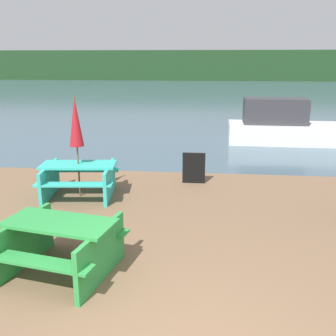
{
  "coord_description": "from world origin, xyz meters",
  "views": [
    {
      "loc": [
        0.23,
        -3.19,
        2.96
      ],
      "look_at": [
        -0.54,
        4.29,
        0.85
      ],
      "focal_mm": 42.0,
      "sensor_mm": 36.0,
      "label": 1
    }
  ],
  "objects_px": {
    "signboard": "(194,168)",
    "picnic_table_teal": "(79,177)",
    "picnic_table_green": "(61,242)",
    "boat": "(292,127)",
    "umbrella_crimson": "(76,122)"
  },
  "relations": [
    {
      "from": "picnic_table_green",
      "to": "picnic_table_teal",
      "type": "height_order",
      "value": "picnic_table_green"
    },
    {
      "from": "signboard",
      "to": "boat",
      "type": "bearing_deg",
      "value": 56.78
    },
    {
      "from": "umbrella_crimson",
      "to": "signboard",
      "type": "bearing_deg",
      "value": 26.46
    },
    {
      "from": "picnic_table_green",
      "to": "signboard",
      "type": "relative_size",
      "value": 2.37
    },
    {
      "from": "boat",
      "to": "signboard",
      "type": "bearing_deg",
      "value": -122.04
    },
    {
      "from": "boat",
      "to": "picnic_table_teal",
      "type": "bearing_deg",
      "value": -131.41
    },
    {
      "from": "picnic_table_green",
      "to": "signboard",
      "type": "height_order",
      "value": "picnic_table_green"
    },
    {
      "from": "umbrella_crimson",
      "to": "boat",
      "type": "distance_m",
      "value": 8.63
    },
    {
      "from": "picnic_table_teal",
      "to": "signboard",
      "type": "height_order",
      "value": "signboard"
    },
    {
      "from": "picnic_table_green",
      "to": "boat",
      "type": "distance_m",
      "value": 10.7
    },
    {
      "from": "umbrella_crimson",
      "to": "boat",
      "type": "bearing_deg",
      "value": 47.41
    },
    {
      "from": "picnic_table_green",
      "to": "umbrella_crimson",
      "type": "distance_m",
      "value": 3.45
    },
    {
      "from": "signboard",
      "to": "picnic_table_teal",
      "type": "bearing_deg",
      "value": -153.54
    },
    {
      "from": "picnic_table_green",
      "to": "umbrella_crimson",
      "type": "bearing_deg",
      "value": 103.69
    },
    {
      "from": "picnic_table_green",
      "to": "picnic_table_teal",
      "type": "relative_size",
      "value": 1.02
    }
  ]
}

